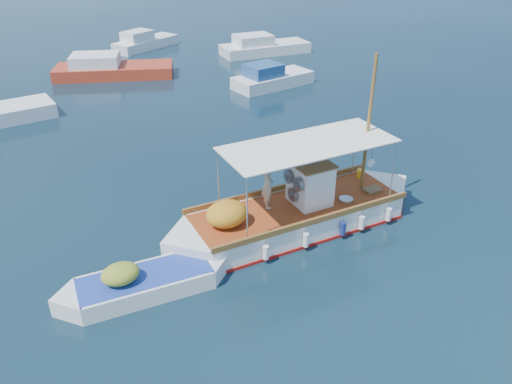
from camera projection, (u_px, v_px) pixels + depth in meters
ground at (280, 229)px, 18.33m from camera, size 160.00×160.00×0.00m
fishing_caique at (295, 215)px, 18.18m from camera, size 10.28×3.16×6.27m
dinghy at (144, 284)px, 15.18m from camera, size 5.50×1.90×1.35m
bg_boat_n at (111, 70)px, 35.25m from camera, size 8.57×5.66×1.80m
bg_boat_ne at (271, 79)px, 33.21m from camera, size 5.66×2.82×1.80m
bg_boat_e at (263, 48)px, 41.02m from camera, size 7.47×3.34×1.80m
bg_boat_far_n at (144, 43)px, 42.50m from camera, size 6.20×4.29×1.80m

